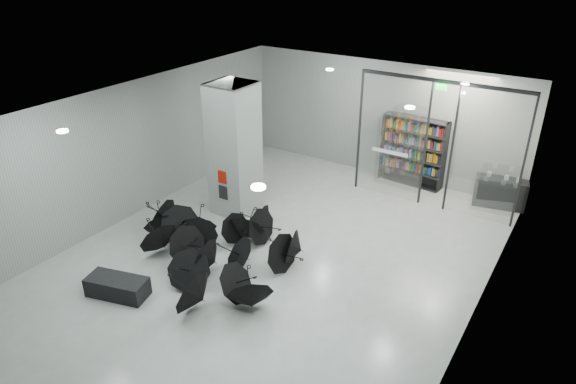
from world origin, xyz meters
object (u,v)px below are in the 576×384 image
Objects in this scene: bookshelf at (413,151)px; umbrella_cluster at (215,249)px; column at (234,150)px; shop_counter at (500,192)px; bench at (117,287)px.

umbrella_cluster is at bearing -104.56° from bookshelf.
column is at bearing 115.90° from umbrella_cluster.
bookshelf reaches higher than shop_counter.
shop_counter is 9.08m from umbrella_cluster.
column reaches higher than umbrella_cluster.
umbrella_cluster reaches higher than bench.
bench is 0.94× the size of shop_counter.
bench is at bearing -112.41° from umbrella_cluster.
bookshelf is 0.40× the size of umbrella_cluster.
bookshelf is (3.84, 4.75, -0.82)m from column.
column is 3.27m from umbrella_cluster.
shop_counter is (6.79, 4.64, -1.54)m from column.
umbrella_cluster is at bearing -64.10° from column.
column is 5.22m from bench.
column reaches higher than shop_counter.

